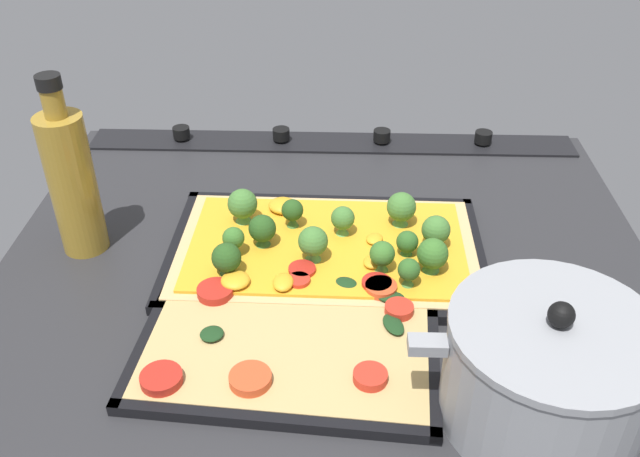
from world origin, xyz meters
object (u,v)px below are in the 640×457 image
baking_tray_front (326,253)px  oil_bottle (72,181)px  baking_tray_back (291,333)px  veggie_pizza_back (293,327)px  broccoli_pizza (328,243)px  cooking_pot (546,371)px

baking_tray_front → oil_bottle: (31.51, -0.99, 9.62)cm
baking_tray_back → veggie_pizza_back: bearing=-149.1°
broccoli_pizza → baking_tray_back: size_ratio=1.12×
broccoli_pizza → baking_tray_front: bearing=-56.6°
baking_tray_back → veggie_pizza_back: veggie_pizza_back is taller
veggie_pizza_back → cooking_pot: (-24.50, 10.37, 4.79)cm
broccoli_pizza → baking_tray_back: (3.67, 14.73, -1.81)cm
baking_tray_front → broccoli_pizza: broccoli_pizza is taller
oil_bottle → veggie_pizza_back: bearing=150.6°
baking_tray_front → veggie_pizza_back: veggie_pizza_back is taller
baking_tray_front → baking_tray_back: (3.47, 15.03, 0.01)cm
veggie_pizza_back → baking_tray_front: bearing=-102.4°
veggie_pizza_back → oil_bottle: bearing=-29.4°
baking_tray_back → oil_bottle: 33.69cm
broccoli_pizza → veggie_pizza_back: broccoli_pizza is taller
baking_tray_back → broccoli_pizza: bearing=-104.0°
broccoli_pizza → baking_tray_back: broccoli_pizza is taller
baking_tray_front → baking_tray_back: 15.42cm
cooking_pot → veggie_pizza_back: bearing=-22.9°
broccoli_pizza → veggie_pizza_back: size_ratio=1.21×
baking_tray_front → cooking_pot: bearing=130.0°
baking_tray_front → oil_bottle: 32.96cm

